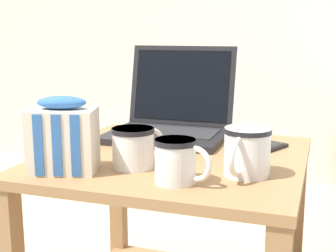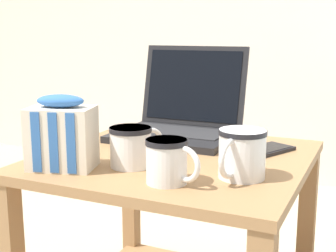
{
  "view_description": "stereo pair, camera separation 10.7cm",
  "coord_description": "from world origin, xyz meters",
  "views": [
    {
      "loc": [
        0.34,
        -1.03,
        0.84
      ],
      "look_at": [
        0.0,
        -0.04,
        0.63
      ],
      "focal_mm": 50.0,
      "sensor_mm": 36.0,
      "label": 1
    },
    {
      "loc": [
        0.44,
        -0.99,
        0.84
      ],
      "look_at": [
        0.0,
        -0.04,
        0.63
      ],
      "focal_mm": 50.0,
      "sensor_mm": 36.0,
      "label": 2
    }
  ],
  "objects": [
    {
      "name": "laptop",
      "position": [
        -0.07,
        0.2,
        0.6
      ],
      "size": [
        0.32,
        0.3,
        0.25
      ],
      "color": "black",
      "rests_on": "bedside_table"
    },
    {
      "name": "snack_bag",
      "position": [
        -0.18,
        -0.2,
        0.62
      ],
      "size": [
        0.16,
        0.13,
        0.16
      ],
      "color": "silver",
      "rests_on": "bedside_table"
    },
    {
      "name": "bedside_table",
      "position": [
        0.0,
        0.0,
        0.35
      ],
      "size": [
        0.61,
        0.6,
        0.55
      ],
      "color": "#997047",
      "rests_on": "ground_plane"
    },
    {
      "name": "cell_phone",
      "position": [
        0.19,
        0.12,
        0.55
      ],
      "size": [
        0.13,
        0.17,
        0.01
      ],
      "color": "black",
      "rests_on": "bedside_table"
    },
    {
      "name": "mug_front_left",
      "position": [
        0.19,
        -0.11,
        0.6
      ],
      "size": [
        0.1,
        0.14,
        0.1
      ],
      "color": "white",
      "rests_on": "bedside_table"
    },
    {
      "name": "mug_mid_center",
      "position": [
        -0.05,
        -0.12,
        0.6
      ],
      "size": [
        0.1,
        0.12,
        0.09
      ],
      "color": "white",
      "rests_on": "bedside_table"
    },
    {
      "name": "mug_front_right",
      "position": [
        0.07,
        -0.2,
        0.6
      ],
      "size": [
        0.12,
        0.08,
        0.09
      ],
      "color": "white",
      "rests_on": "bedside_table"
    }
  ]
}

